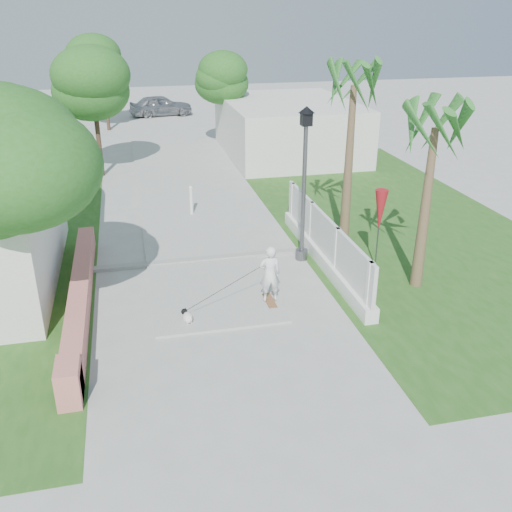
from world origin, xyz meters
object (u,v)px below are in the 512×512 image
object	(u,v)px
street_lamp	(304,180)
bollard	(191,200)
skateboarder	(238,284)
patio_umbrella	(380,211)
parked_car	(161,106)
dog	(187,317)

from	to	relation	value
street_lamp	bollard	distance (m)	5.56
skateboarder	bollard	bearing A→B (deg)	-86.06
patio_umbrella	skateboarder	bearing A→B (deg)	-160.20
patio_umbrella	skateboarder	world-z (taller)	patio_umbrella
street_lamp	skateboarder	distance (m)	3.91
street_lamp	skateboarder	xyz separation A→B (m)	(-2.40, -2.55, -1.74)
skateboarder	parked_car	distance (m)	26.95
patio_umbrella	parked_car	size ratio (longest dim) A/B	0.56
street_lamp	parked_car	distance (m)	24.57
bollard	parked_car	size ratio (longest dim) A/B	0.27
bollard	skateboarder	bearing A→B (deg)	-87.58
bollard	dog	world-z (taller)	bollard
skateboarder	parked_car	xyz separation A→B (m)	(0.09, 26.95, 0.00)
bollard	skateboarder	world-z (taller)	skateboarder
bollard	skateboarder	size ratio (longest dim) A/B	0.45
patio_umbrella	skateboarder	size ratio (longest dim) A/B	0.96
skateboarder	dog	bearing A→B (deg)	19.28
street_lamp	dog	size ratio (longest dim) A/B	9.07
patio_umbrella	parked_car	distance (m)	25.76
street_lamp	patio_umbrella	distance (m)	2.27
skateboarder	dog	world-z (taller)	skateboarder
street_lamp	skateboarder	world-z (taller)	street_lamp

